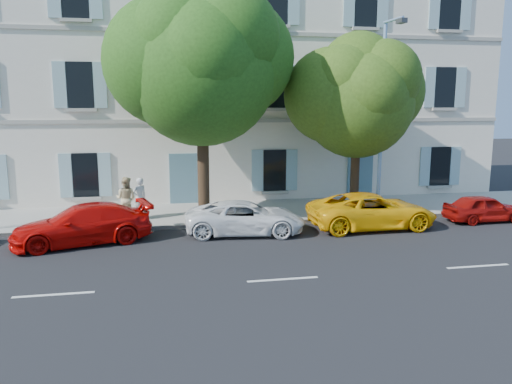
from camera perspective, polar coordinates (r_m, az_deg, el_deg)
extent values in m
plane|color=black|center=(17.73, -0.02, -5.61)|extent=(90.00, 90.00, 0.00)
cube|color=#A09E96|center=(21.97, -2.20, -2.34)|extent=(36.00, 4.50, 0.15)
cube|color=#9E998E|center=(19.89, -1.25, -3.65)|extent=(36.00, 0.16, 0.16)
cube|color=silver|center=(27.19, -4.15, 12.59)|extent=(28.00, 7.00, 12.00)
imported|color=#C40805|center=(18.27, -19.24, -3.52)|extent=(5.02, 3.04, 1.36)
imported|color=white|center=(18.56, -1.23, -2.94)|extent=(4.65, 2.59, 1.23)
imported|color=#FFB80A|center=(19.92, 13.12, -2.09)|extent=(5.00, 2.36, 1.38)
imported|color=#940D09|center=(22.53, 24.62, -1.69)|extent=(3.30, 1.36, 1.12)
cylinder|color=#3A2819|center=(20.21, -6.02, 2.08)|extent=(0.47, 0.47, 3.71)
ellipsoid|color=#2F671A|center=(20.06, -6.25, 13.70)|extent=(5.94, 5.94, 6.53)
cylinder|color=#3A2819|center=(22.09, 11.21, 1.61)|extent=(0.39, 0.39, 2.93)
ellipsoid|color=#42681A|center=(21.86, 11.50, 10.06)|extent=(4.76, 4.76, 5.24)
cylinder|color=#7293BF|center=(21.48, 14.13, 7.84)|extent=(0.16, 0.16, 7.84)
cylinder|color=#7293BF|center=(21.09, 15.44, 18.44)|extent=(0.22, 1.38, 0.10)
cube|color=#383A3D|center=(20.46, 16.30, 18.26)|extent=(0.28, 0.46, 0.18)
imported|color=silver|center=(21.05, -13.15, -0.63)|extent=(0.73, 0.66, 1.67)
imported|color=#CDB783|center=(20.70, -14.63, -0.74)|extent=(1.04, 0.94, 1.76)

